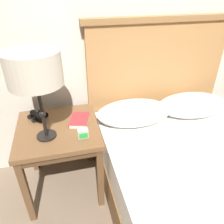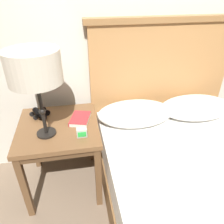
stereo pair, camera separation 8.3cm
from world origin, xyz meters
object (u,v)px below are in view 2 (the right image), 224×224
object	(u,v)px
nightstand	(59,134)
alarm_clock	(82,132)
binoculars_pair	(40,113)
bed	(199,197)
book_on_nightstand	(80,119)
table_lamp	(34,68)

from	to	relation	value
nightstand	alarm_clock	xyz separation A→B (m)	(0.17, -0.16, 0.11)
binoculars_pair	alarm_clock	world-z (taller)	alarm_clock
bed	book_on_nightstand	distance (m)	0.97
table_lamp	book_on_nightstand	world-z (taller)	table_lamp
binoculars_pair	bed	bearing A→B (deg)	-35.00
book_on_nightstand	bed	bearing A→B (deg)	-39.62
table_lamp	book_on_nightstand	distance (m)	0.53
nightstand	bed	world-z (taller)	bed
bed	binoculars_pair	world-z (taller)	bed
table_lamp	binoculars_pair	xyz separation A→B (m)	(-0.07, 0.25, -0.45)
nightstand	book_on_nightstand	distance (m)	0.19
nightstand	alarm_clock	world-z (taller)	alarm_clock
bed	binoculars_pair	xyz separation A→B (m)	(-1.01, 0.71, 0.32)
table_lamp	book_on_nightstand	xyz separation A→B (m)	(0.24, 0.12, -0.46)
binoculars_pair	alarm_clock	bearing A→B (deg)	-45.98
nightstand	table_lamp	world-z (taller)	table_lamp
bed	table_lamp	bearing A→B (deg)	153.94
binoculars_pair	alarm_clock	size ratio (longest dim) A/B	2.27
book_on_nightstand	alarm_clock	size ratio (longest dim) A/B	3.08
nightstand	alarm_clock	distance (m)	0.26
bed	book_on_nightstand	bearing A→B (deg)	140.38
book_on_nightstand	nightstand	bearing A→B (deg)	-168.20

